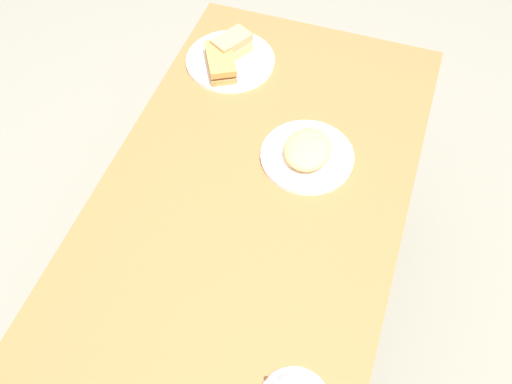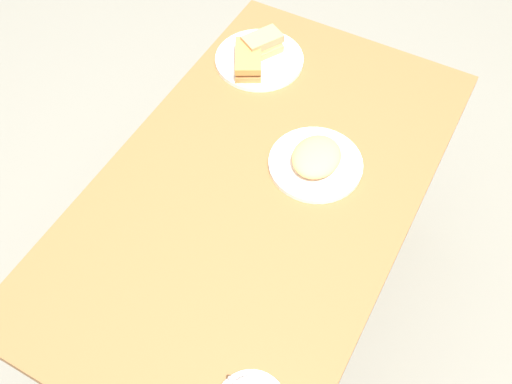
% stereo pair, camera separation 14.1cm
% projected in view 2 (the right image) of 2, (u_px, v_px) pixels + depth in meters
% --- Properties ---
extents(ground_plane, '(6.00, 6.00, 0.00)m').
position_uv_depth(ground_plane, '(258.00, 303.00, 2.04)').
color(ground_plane, gray).
extents(dining_table, '(1.30, 0.76, 0.70)m').
position_uv_depth(dining_table, '(259.00, 207.00, 1.55)').
color(dining_table, brown).
rests_on(dining_table, ground_plane).
extents(sandwich_plate, '(0.26, 0.26, 0.01)m').
position_uv_depth(sandwich_plate, '(259.00, 59.00, 1.72)').
color(sandwich_plate, white).
rests_on(sandwich_plate, dining_table).
extents(sandwich_front, '(0.13, 0.11, 0.06)m').
position_uv_depth(sandwich_front, '(262.00, 44.00, 1.70)').
color(sandwich_front, tan).
rests_on(sandwich_front, sandwich_plate).
extents(sandwich_back, '(0.16, 0.13, 0.05)m').
position_uv_depth(sandwich_back, '(248.00, 60.00, 1.67)').
color(sandwich_back, '#B68247').
rests_on(sandwich_back, sandwich_plate).
extents(side_plate, '(0.24, 0.24, 0.01)m').
position_uv_depth(side_plate, '(315.00, 164.00, 1.49)').
color(side_plate, white).
rests_on(side_plate, dining_table).
extents(side_food_pile, '(0.15, 0.12, 0.04)m').
position_uv_depth(side_food_pile, '(316.00, 157.00, 1.47)').
color(side_food_pile, tan).
rests_on(side_food_pile, side_plate).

